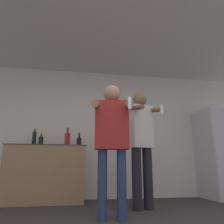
% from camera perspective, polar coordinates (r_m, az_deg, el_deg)
% --- Properties ---
extents(wall_back, '(7.00, 0.06, 2.55)m').
position_cam_1_polar(wall_back, '(4.46, -1.99, -5.34)').
color(wall_back, silver).
rests_on(wall_back, ground_plane).
extents(ceiling_slab, '(7.00, 3.16, 0.05)m').
position_cam_1_polar(ceiling_slab, '(3.65, 0.96, 18.66)').
color(ceiling_slab, silver).
rests_on(ceiling_slab, wall_back).
extents(refrigerator, '(0.75, 0.76, 1.71)m').
position_cam_1_polar(refrigerator, '(4.89, 26.62, -9.58)').
color(refrigerator, silver).
rests_on(refrigerator, ground_plane).
extents(counter, '(1.36, 0.61, 0.96)m').
position_cam_1_polar(counter, '(4.10, -16.92, -15.14)').
color(counter, '#997551').
rests_on(counter, ground_plane).
extents(bottle_green_wine, '(0.07, 0.07, 0.32)m').
position_cam_1_polar(bottle_green_wine, '(4.21, -19.67, -6.46)').
color(bottle_green_wine, black).
rests_on(bottle_green_wine, counter).
extents(bottle_short_whiskey, '(0.10, 0.10, 0.35)m').
position_cam_1_polar(bottle_short_whiskey, '(4.14, -11.61, -6.92)').
color(bottle_short_whiskey, maroon).
rests_on(bottle_short_whiskey, counter).
extents(bottle_tall_gin, '(0.09, 0.09, 0.25)m').
position_cam_1_polar(bottle_tall_gin, '(4.13, -8.62, -7.60)').
color(bottle_tall_gin, black).
rests_on(bottle_tall_gin, counter).
extents(bottle_clear_vodka, '(0.09, 0.09, 0.23)m').
position_cam_1_polar(bottle_clear_vodka, '(4.18, -18.09, -7.20)').
color(bottle_clear_vodka, black).
rests_on(bottle_clear_vodka, counter).
extents(person_woman_foreground, '(0.53, 0.49, 1.64)m').
position_cam_1_polar(person_woman_foreground, '(2.74, 0.01, -5.55)').
color(person_woman_foreground, navy).
rests_on(person_woman_foreground, ground_plane).
extents(person_man_side, '(0.48, 0.51, 1.75)m').
position_cam_1_polar(person_man_side, '(3.40, 7.70, -7.75)').
color(person_man_side, black).
rests_on(person_man_side, ground_plane).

